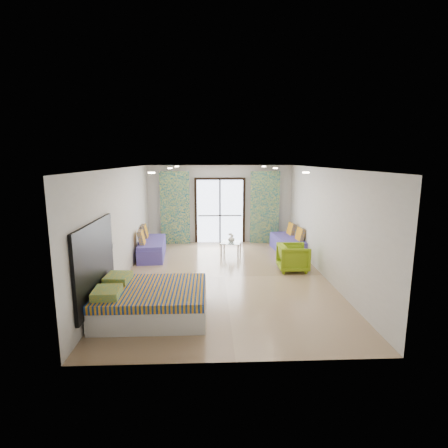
{
  "coord_description": "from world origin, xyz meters",
  "views": [
    {
      "loc": [
        -0.37,
        -8.37,
        2.92
      ],
      "look_at": [
        0.03,
        1.06,
        1.15
      ],
      "focal_mm": 28.0,
      "sensor_mm": 36.0,
      "label": 1
    }
  ],
  "objects_px": {
    "daybed_right": "(288,244)",
    "coffee_table": "(231,243)",
    "bed": "(151,301)",
    "armchair": "(293,256)",
    "daybed_left": "(152,248)"
  },
  "relations": [
    {
      "from": "armchair",
      "to": "coffee_table",
      "type": "bearing_deg",
      "value": 43.7
    },
    {
      "from": "bed",
      "to": "daybed_right",
      "type": "distance_m",
      "value": 5.68
    },
    {
      "from": "daybed_right",
      "to": "armchair",
      "type": "distance_m",
      "value": 1.86
    },
    {
      "from": "bed",
      "to": "armchair",
      "type": "relative_size",
      "value": 2.57
    },
    {
      "from": "daybed_right",
      "to": "coffee_table",
      "type": "distance_m",
      "value": 1.84
    },
    {
      "from": "daybed_left",
      "to": "coffee_table",
      "type": "distance_m",
      "value": 2.41
    },
    {
      "from": "daybed_right",
      "to": "coffee_table",
      "type": "bearing_deg",
      "value": 179.49
    },
    {
      "from": "bed",
      "to": "daybed_right",
      "type": "relative_size",
      "value": 1.1
    },
    {
      "from": "coffee_table",
      "to": "armchair",
      "type": "xyz_separation_m",
      "value": [
        1.54,
        -1.65,
        0.04
      ]
    },
    {
      "from": "daybed_right",
      "to": "armchair",
      "type": "relative_size",
      "value": 2.34
    },
    {
      "from": "bed",
      "to": "armchair",
      "type": "distance_m",
      "value": 4.19
    },
    {
      "from": "daybed_right",
      "to": "coffee_table",
      "type": "height_order",
      "value": "daybed_right"
    },
    {
      "from": "daybed_left",
      "to": "armchair",
      "type": "height_order",
      "value": "daybed_left"
    },
    {
      "from": "bed",
      "to": "daybed_left",
      "type": "bearing_deg",
      "value": 98.95
    },
    {
      "from": "coffee_table",
      "to": "armchair",
      "type": "distance_m",
      "value": 2.26
    }
  ]
}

